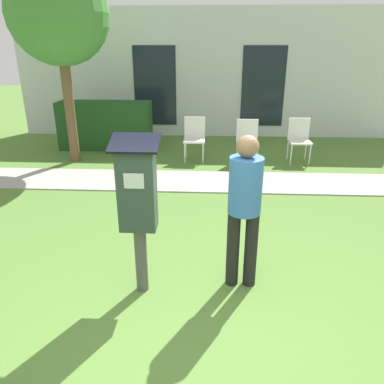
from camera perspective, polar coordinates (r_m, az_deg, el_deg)
ground_plane at (r=3.49m, az=0.57°, el=-20.50°), size 40.00×40.00×0.00m
sidewalk at (r=6.80m, az=2.00°, el=1.65°), size 12.00×1.10×0.02m
building_facade at (r=10.18m, az=2.60°, el=17.49°), size 10.00×0.26×3.20m
parking_meter at (r=3.50m, az=-8.29°, el=-0.80°), size 0.44×0.31×1.59m
person_standing at (r=3.62m, az=8.01°, el=-1.49°), size 0.32×0.32×1.58m
outdoor_chair_left at (r=8.02m, az=0.39°, el=8.65°), size 0.44×0.44×0.90m
outdoor_chair_middle at (r=7.85m, az=8.42°, el=8.12°), size 0.44×0.44×0.90m
outdoor_chair_right at (r=8.21m, az=16.02°, el=8.12°), size 0.44×0.44×0.90m
hedge_row at (r=9.15m, az=-13.04°, el=9.86°), size 2.14×0.60×1.10m
tree at (r=8.11m, az=-19.68°, el=24.12°), size 1.90×1.90×3.82m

